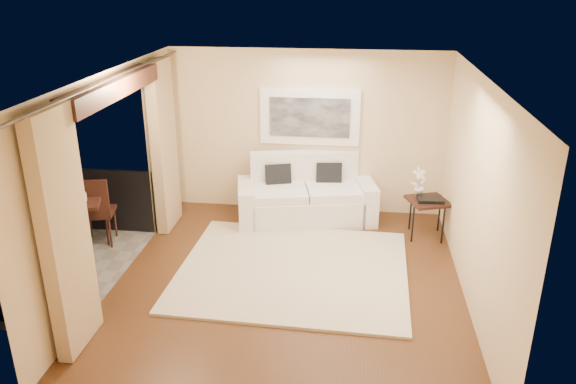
% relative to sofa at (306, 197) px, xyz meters
% --- Properties ---
extents(floor, '(5.00, 5.00, 0.00)m').
position_rel_sofa_xyz_m(floor, '(-0.03, -2.10, -0.37)').
color(floor, '#522F18').
rests_on(floor, ground).
extents(room_shell, '(5.00, 6.40, 5.00)m').
position_rel_sofa_xyz_m(room_shell, '(-2.16, -2.10, 2.15)').
color(room_shell, white).
rests_on(room_shell, ground).
extents(balcony, '(1.81, 2.60, 1.17)m').
position_rel_sofa_xyz_m(balcony, '(-3.33, -2.10, -0.20)').
color(balcony, '#605B56').
rests_on(balcony, ground).
extents(curtains, '(0.16, 4.80, 2.64)m').
position_rel_sofa_xyz_m(curtains, '(-2.14, -2.10, 0.96)').
color(curtains, tan).
rests_on(curtains, ground).
extents(artwork, '(1.62, 0.07, 0.92)m').
position_rel_sofa_xyz_m(artwork, '(0.02, 0.37, 1.25)').
color(artwork, white).
rests_on(artwork, room_shell).
extents(rug, '(3.16, 2.77, 0.04)m').
position_rel_sofa_xyz_m(rug, '(-0.00, -1.79, -0.35)').
color(rug, beige).
rests_on(rug, floor).
extents(sofa, '(2.34, 1.38, 1.06)m').
position_rel_sofa_xyz_m(sofa, '(0.00, 0.00, 0.00)').
color(sofa, white).
rests_on(sofa, floor).
extents(side_table, '(0.71, 0.71, 0.60)m').
position_rel_sofa_xyz_m(side_table, '(1.90, -0.46, 0.17)').
color(side_table, black).
rests_on(side_table, floor).
extents(tray, '(0.39, 0.30, 0.05)m').
position_rel_sofa_xyz_m(tray, '(1.92, -0.49, 0.26)').
color(tray, black).
rests_on(tray, side_table).
extents(orchid, '(0.29, 0.26, 0.46)m').
position_rel_sofa_xyz_m(orchid, '(1.76, -0.32, 0.46)').
color(orchid, white).
rests_on(orchid, side_table).
extents(bistro_table, '(0.90, 0.90, 0.84)m').
position_rel_sofa_xyz_m(bistro_table, '(-3.12, -1.64, 0.38)').
color(bistro_table, black).
rests_on(bistro_table, balcony).
extents(balcony_chair_far, '(0.55, 0.56, 1.07)m').
position_rel_sofa_xyz_m(balcony_chair_far, '(-2.95, -1.39, 0.25)').
color(balcony_chair_far, black).
rests_on(balcony_chair_far, balcony).
extents(balcony_chair_near, '(0.45, 0.45, 0.96)m').
position_rel_sofa_xyz_m(balcony_chair_near, '(-2.87, -2.71, 0.18)').
color(balcony_chair_near, black).
rests_on(balcony_chair_near, balcony).
extents(ice_bucket, '(0.18, 0.18, 0.20)m').
position_rel_sofa_xyz_m(ice_bucket, '(-3.24, -1.55, 0.56)').
color(ice_bucket, silver).
rests_on(ice_bucket, bistro_table).
extents(candle, '(0.06, 0.06, 0.07)m').
position_rel_sofa_xyz_m(candle, '(-3.11, -1.47, 0.50)').
color(candle, red).
rests_on(candle, bistro_table).
extents(vase, '(0.04, 0.04, 0.18)m').
position_rel_sofa_xyz_m(vase, '(-3.15, -1.77, 0.55)').
color(vase, white).
rests_on(vase, bistro_table).
extents(glass_a, '(0.06, 0.06, 0.12)m').
position_rel_sofa_xyz_m(glass_a, '(-3.01, -1.71, 0.52)').
color(glass_a, white).
rests_on(glass_a, bistro_table).
extents(glass_b, '(0.06, 0.06, 0.12)m').
position_rel_sofa_xyz_m(glass_b, '(-2.95, -1.66, 0.52)').
color(glass_b, silver).
rests_on(glass_b, bistro_table).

